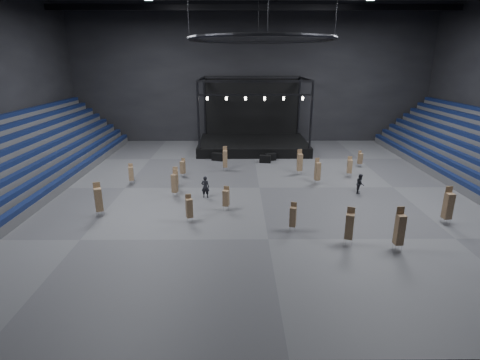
{
  "coord_description": "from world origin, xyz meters",
  "views": [
    {
      "loc": [
        -2.04,
        -32.91,
        11.42
      ],
      "look_at": [
        -1.82,
        -2.0,
        1.4
      ],
      "focal_mm": 28.0,
      "sensor_mm": 36.0,
      "label": 1
    }
  ],
  "objects_px": {
    "crew_member": "(360,184)",
    "man_center": "(205,187)",
    "flight_case_mid": "(265,159)",
    "chair_stack_6": "(318,171)",
    "flight_case_left": "(218,157)",
    "chair_stack_13": "(226,198)",
    "chair_stack_5": "(400,229)",
    "chair_stack_8": "(183,167)",
    "chair_stack_0": "(131,173)",
    "chair_stack_12": "(176,177)",
    "chair_stack_4": "(350,166)",
    "chair_stack_2": "(349,226)",
    "chair_stack_3": "(360,158)",
    "chair_stack_7": "(225,159)",
    "chair_stack_1": "(448,205)",
    "chair_stack_10": "(293,216)",
    "chair_stack_11": "(98,199)",
    "chair_stack_9": "(189,208)",
    "chair_stack_15": "(300,162)",
    "chair_stack_14": "(175,183)",
    "flight_case_right": "(271,157)",
    "stage": "(253,137)"
  },
  "relations": [
    {
      "from": "chair_stack_4",
      "to": "flight_case_left",
      "type": "bearing_deg",
      "value": 160.86
    },
    {
      "from": "chair_stack_10",
      "to": "chair_stack_15",
      "type": "height_order",
      "value": "chair_stack_15"
    },
    {
      "from": "flight_case_right",
      "to": "chair_stack_15",
      "type": "height_order",
      "value": "chair_stack_15"
    },
    {
      "from": "flight_case_mid",
      "to": "chair_stack_5",
      "type": "relative_size",
      "value": 0.45
    },
    {
      "from": "chair_stack_12",
      "to": "chair_stack_13",
      "type": "bearing_deg",
      "value": -57.73
    },
    {
      "from": "chair_stack_5",
      "to": "chair_stack_8",
      "type": "relative_size",
      "value": 1.48
    },
    {
      "from": "chair_stack_13",
      "to": "man_center",
      "type": "relative_size",
      "value": 1.02
    },
    {
      "from": "chair_stack_14",
      "to": "chair_stack_15",
      "type": "bearing_deg",
      "value": 46.26
    },
    {
      "from": "chair_stack_9",
      "to": "chair_stack_13",
      "type": "relative_size",
      "value": 1.08
    },
    {
      "from": "chair_stack_4",
      "to": "chair_stack_13",
      "type": "bearing_deg",
      "value": -138.15
    },
    {
      "from": "flight_case_mid",
      "to": "chair_stack_12",
      "type": "relative_size",
      "value": 0.64
    },
    {
      "from": "flight_case_left",
      "to": "chair_stack_6",
      "type": "xyz_separation_m",
      "value": [
        9.95,
        -8.76,
        0.84
      ]
    },
    {
      "from": "chair_stack_11",
      "to": "chair_stack_3",
      "type": "bearing_deg",
      "value": 4.66
    },
    {
      "from": "flight_case_mid",
      "to": "chair_stack_9",
      "type": "xyz_separation_m",
      "value": [
        -6.73,
        -16.49,
        0.69
      ]
    },
    {
      "from": "chair_stack_1",
      "to": "chair_stack_6",
      "type": "distance_m",
      "value": 11.88
    },
    {
      "from": "flight_case_mid",
      "to": "flight_case_right",
      "type": "xyz_separation_m",
      "value": [
        0.71,
        0.99,
        -0.01
      ]
    },
    {
      "from": "chair_stack_9",
      "to": "chair_stack_0",
      "type": "bearing_deg",
      "value": 104.82
    },
    {
      "from": "crew_member",
      "to": "chair_stack_14",
      "type": "bearing_deg",
      "value": 113.61
    },
    {
      "from": "chair_stack_7",
      "to": "chair_stack_9",
      "type": "xyz_separation_m",
      "value": [
        -2.21,
        -13.23,
        -0.23
      ]
    },
    {
      "from": "chair_stack_0",
      "to": "chair_stack_12",
      "type": "distance_m",
      "value": 4.59
    },
    {
      "from": "chair_stack_3",
      "to": "chair_stack_10",
      "type": "height_order",
      "value": "chair_stack_10"
    },
    {
      "from": "flight_case_mid",
      "to": "chair_stack_4",
      "type": "xyz_separation_m",
      "value": [
        8.16,
        -5.43,
        0.68
      ]
    },
    {
      "from": "flight_case_left",
      "to": "chair_stack_2",
      "type": "relative_size",
      "value": 0.53
    },
    {
      "from": "chair_stack_15",
      "to": "chair_stack_8",
      "type": "bearing_deg",
      "value": 175.27
    },
    {
      "from": "chair_stack_0",
      "to": "chair_stack_12",
      "type": "bearing_deg",
      "value": -26.76
    },
    {
      "from": "chair_stack_7",
      "to": "crew_member",
      "type": "xyz_separation_m",
      "value": [
        12.23,
        -7.1,
        -0.47
      ]
    },
    {
      "from": "flight_case_right",
      "to": "chair_stack_7",
      "type": "relative_size",
      "value": 0.47
    },
    {
      "from": "crew_member",
      "to": "chair_stack_12",
      "type": "bearing_deg",
      "value": 106.04
    },
    {
      "from": "chair_stack_5",
      "to": "man_center",
      "type": "bearing_deg",
      "value": 137.98
    },
    {
      "from": "flight_case_left",
      "to": "chair_stack_6",
      "type": "bearing_deg",
      "value": -41.36
    },
    {
      "from": "chair_stack_1",
      "to": "chair_stack_4",
      "type": "bearing_deg",
      "value": 102.56
    },
    {
      "from": "crew_member",
      "to": "man_center",
      "type": "bearing_deg",
      "value": 115.53
    },
    {
      "from": "chair_stack_13",
      "to": "chair_stack_3",
      "type": "bearing_deg",
      "value": 55.0
    },
    {
      "from": "chair_stack_3",
      "to": "chair_stack_6",
      "type": "bearing_deg",
      "value": -153.83
    },
    {
      "from": "chair_stack_1",
      "to": "chair_stack_9",
      "type": "xyz_separation_m",
      "value": [
        -18.63,
        0.49,
        -0.33
      ]
    },
    {
      "from": "stage",
      "to": "chair_stack_1",
      "type": "distance_m",
      "value": 27.64
    },
    {
      "from": "flight_case_mid",
      "to": "chair_stack_6",
      "type": "bearing_deg",
      "value": -60.29
    },
    {
      "from": "chair_stack_6",
      "to": "man_center",
      "type": "relative_size",
      "value": 1.32
    },
    {
      "from": "flight_case_mid",
      "to": "chair_stack_13",
      "type": "height_order",
      "value": "chair_stack_13"
    },
    {
      "from": "chair_stack_10",
      "to": "chair_stack_11",
      "type": "bearing_deg",
      "value": -173.46
    },
    {
      "from": "flight_case_mid",
      "to": "chair_stack_13",
      "type": "xyz_separation_m",
      "value": [
        -4.11,
        -14.27,
        0.63
      ]
    },
    {
      "from": "chair_stack_5",
      "to": "chair_stack_8",
      "type": "xyz_separation_m",
      "value": [
        -15.54,
        15.45,
        -0.42
      ]
    },
    {
      "from": "man_center",
      "to": "chair_stack_15",
      "type": "bearing_deg",
      "value": -134.24
    },
    {
      "from": "chair_stack_6",
      "to": "flight_case_left",
      "type": "bearing_deg",
      "value": 120.8
    },
    {
      "from": "chair_stack_8",
      "to": "man_center",
      "type": "relative_size",
      "value": 1.0
    },
    {
      "from": "chair_stack_3",
      "to": "chair_stack_6",
      "type": "relative_size",
      "value": 0.71
    },
    {
      "from": "chair_stack_9",
      "to": "chair_stack_10",
      "type": "height_order",
      "value": "chair_stack_9"
    },
    {
      "from": "chair_stack_7",
      "to": "chair_stack_1",
      "type": "bearing_deg",
      "value": -40.46
    },
    {
      "from": "flight_case_left",
      "to": "chair_stack_8",
      "type": "height_order",
      "value": "chair_stack_8"
    },
    {
      "from": "flight_case_right",
      "to": "chair_stack_12",
      "type": "height_order",
      "value": "chair_stack_12"
    }
  ]
}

